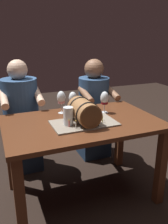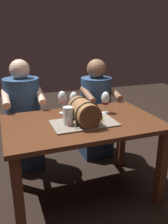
{
  "view_description": "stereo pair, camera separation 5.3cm",
  "coord_description": "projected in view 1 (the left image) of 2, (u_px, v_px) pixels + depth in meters",
  "views": [
    {
      "loc": [
        -0.67,
        -1.71,
        1.41
      ],
      "look_at": [
        -0.01,
        -0.07,
        0.82
      ],
      "focal_mm": 37.76,
      "sensor_mm": 36.0,
      "label": 1
    },
    {
      "loc": [
        -0.62,
        -1.73,
        1.41
      ],
      "look_at": [
        -0.01,
        -0.07,
        0.82
      ],
      "focal_mm": 37.76,
      "sensor_mm": 36.0,
      "label": 2
    }
  ],
  "objects": [
    {
      "name": "wine_glass_rose",
      "position": [
        61.0,
        98.0,
        2.1
      ],
      "size": [
        0.08,
        0.08,
        0.21
      ],
      "color": "white",
      "rests_on": "dining_table"
    },
    {
      "name": "beer_pint",
      "position": [
        68.0,
        117.0,
        1.83
      ],
      "size": [
        0.08,
        0.08,
        0.16
      ],
      "color": "white",
      "rests_on": "dining_table"
    },
    {
      "name": "wine_glass_amber",
      "position": [
        73.0,
        99.0,
        2.16
      ],
      "size": [
        0.07,
        0.07,
        0.19
      ],
      "color": "white",
      "rests_on": "dining_table"
    },
    {
      "name": "person_seated_right",
      "position": [
        94.0,
        112.0,
        2.75
      ],
      "size": [
        0.38,
        0.46,
        1.15
      ],
      "color": "#1B2D46",
      "rests_on": "ground"
    },
    {
      "name": "person_seated_left",
      "position": [
        22.0,
        120.0,
        2.46
      ],
      "size": [
        0.39,
        0.47,
        1.18
      ],
      "color": "#1B2D46",
      "rests_on": "ground"
    },
    {
      "name": "dining_table",
      "position": [
        82.0,
        134.0,
        1.99
      ],
      "size": [
        1.28,
        0.8,
        0.72
      ],
      "color": "#562D19",
      "rests_on": "ground"
    },
    {
      "name": "ground_plane",
      "position": [
        82.0,
        194.0,
        2.19
      ],
      "size": [
        8.0,
        8.0,
        0.0
      ],
      "primitive_type": "plane",
      "color": "black"
    },
    {
      "name": "barrel_cake",
      "position": [
        84.0,
        113.0,
        1.87
      ],
      "size": [
        0.52,
        0.3,
        0.2
      ],
      "color": "gray",
      "rests_on": "dining_table"
    },
    {
      "name": "wine_glass_red",
      "position": [
        105.0,
        99.0,
        2.12
      ],
      "size": [
        0.08,
        0.08,
        0.2
      ],
      "color": "white",
      "rests_on": "dining_table"
    }
  ]
}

